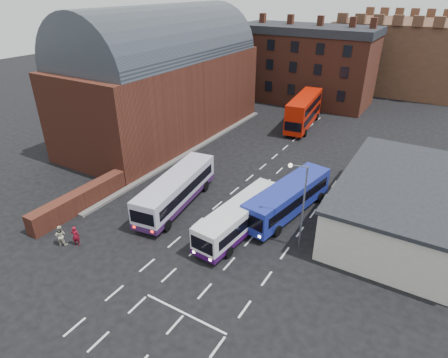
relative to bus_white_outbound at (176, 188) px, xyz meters
The scene contains 13 objects.
ground 7.86m from the bus_white_outbound, 65.47° to the right, with size 180.00×180.00×0.00m, color black.
railway_station 19.57m from the bus_white_outbound, 131.29° to the left, with size 12.00×28.00×16.00m.
forecourt_wall 8.64m from the bus_white_outbound, 144.67° to the right, with size 1.20×10.00×1.80m, color #602B1E.
cream_building 19.50m from the bus_white_outbound, 21.13° to the left, with size 10.40×16.40×4.25m.
brick_terrace 39.31m from the bus_white_outbound, 94.13° to the left, with size 22.00×10.00×11.00m, color brown.
castle_keep 59.89m from the bus_white_outbound, 81.16° to the left, with size 22.00×22.00×12.00m, color brown.
bus_white_outbound is the anchor object (origin of this frame).
bus_white_inbound 6.99m from the bus_white_outbound, ahead, with size 3.09×9.88×2.65m.
bus_blue 9.95m from the bus_white_outbound, 22.64° to the left, with size 4.13×10.71×2.85m.
bus_red_double 26.17m from the bus_white_outbound, 84.95° to the left, with size 3.76×11.24×4.41m.
street_lamp 11.80m from the bus_white_outbound, ahead, with size 1.38×0.50×6.93m.
pedestrian_red 9.31m from the bus_white_outbound, 109.50° to the right, with size 0.61×0.40×1.69m, color maroon.
pedestrian_beige 10.22m from the bus_white_outbound, 113.68° to the right, with size 0.84×0.66×1.74m, color beige.
Camera 1 is at (15.61, -15.97, 18.04)m, focal length 30.00 mm.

